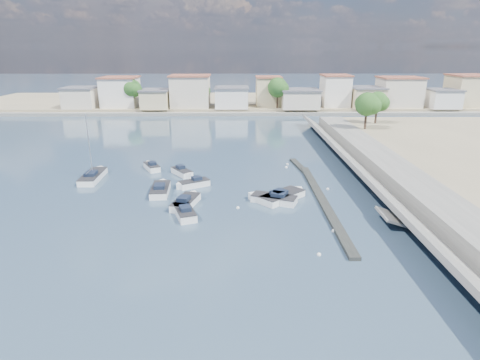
{
  "coord_description": "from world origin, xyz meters",
  "views": [
    {
      "loc": [
        -2.79,
        -32.13,
        16.81
      ],
      "look_at": [
        -2.35,
        14.12,
        1.4
      ],
      "focal_mm": 30.0,
      "sensor_mm": 36.0,
      "label": 1
    }
  ],
  "objects_px": {
    "motorboat_b": "(186,202)",
    "motorboat_g": "(183,173)",
    "motorboat_a": "(184,212)",
    "motorboat_c": "(272,199)",
    "sailboat": "(94,176)",
    "motorboat_h": "(284,196)",
    "motorboat_e": "(161,189)",
    "motorboat_d": "(193,184)",
    "motorboat_f": "(151,167)"
  },
  "relations": [
    {
      "from": "motorboat_f",
      "to": "motorboat_a",
      "type": "bearing_deg",
      "value": -67.94
    },
    {
      "from": "motorboat_c",
      "to": "sailboat",
      "type": "xyz_separation_m",
      "value": [
        -23.13,
        8.72,
        0.03
      ]
    },
    {
      "from": "motorboat_c",
      "to": "motorboat_f",
      "type": "height_order",
      "value": "same"
    },
    {
      "from": "motorboat_b",
      "to": "motorboat_d",
      "type": "relative_size",
      "value": 1.31
    },
    {
      "from": "motorboat_h",
      "to": "sailboat",
      "type": "distance_m",
      "value": 25.81
    },
    {
      "from": "motorboat_a",
      "to": "motorboat_b",
      "type": "bearing_deg",
      "value": 91.67
    },
    {
      "from": "motorboat_c",
      "to": "motorboat_h",
      "type": "xyz_separation_m",
      "value": [
        1.47,
        0.92,
        -0.0
      ]
    },
    {
      "from": "motorboat_b",
      "to": "sailboat",
      "type": "relative_size",
      "value": 0.6
    },
    {
      "from": "motorboat_a",
      "to": "motorboat_c",
      "type": "height_order",
      "value": "same"
    },
    {
      "from": "motorboat_g",
      "to": "motorboat_c",
      "type": "bearing_deg",
      "value": -41.65
    },
    {
      "from": "motorboat_a",
      "to": "motorboat_h",
      "type": "height_order",
      "value": "same"
    },
    {
      "from": "sailboat",
      "to": "motorboat_f",
      "type": "bearing_deg",
      "value": 31.96
    },
    {
      "from": "motorboat_c",
      "to": "motorboat_d",
      "type": "relative_size",
      "value": 1.36
    },
    {
      "from": "motorboat_h",
      "to": "sailboat",
      "type": "relative_size",
      "value": 0.64
    },
    {
      "from": "motorboat_a",
      "to": "motorboat_g",
      "type": "height_order",
      "value": "same"
    },
    {
      "from": "motorboat_c",
      "to": "motorboat_g",
      "type": "xyz_separation_m",
      "value": [
        -11.42,
        10.16,
        0.0
      ]
    },
    {
      "from": "motorboat_c",
      "to": "motorboat_e",
      "type": "relative_size",
      "value": 0.98
    },
    {
      "from": "motorboat_e",
      "to": "motorboat_g",
      "type": "height_order",
      "value": "same"
    },
    {
      "from": "motorboat_a",
      "to": "sailboat",
      "type": "height_order",
      "value": "sailboat"
    },
    {
      "from": "motorboat_f",
      "to": "sailboat",
      "type": "xyz_separation_m",
      "value": [
        -6.86,
        -4.28,
        0.03
      ]
    },
    {
      "from": "motorboat_c",
      "to": "motorboat_g",
      "type": "distance_m",
      "value": 15.28
    },
    {
      "from": "motorboat_b",
      "to": "motorboat_e",
      "type": "height_order",
      "value": "same"
    },
    {
      "from": "motorboat_b",
      "to": "sailboat",
      "type": "bearing_deg",
      "value": 144.85
    },
    {
      "from": "motorboat_a",
      "to": "motorboat_f",
      "type": "distance_m",
      "value": 17.98
    },
    {
      "from": "motorboat_d",
      "to": "motorboat_f",
      "type": "distance_m",
      "value": 10.22
    },
    {
      "from": "motorboat_e",
      "to": "motorboat_f",
      "type": "distance_m",
      "value": 10.09
    },
    {
      "from": "motorboat_a",
      "to": "motorboat_f",
      "type": "xyz_separation_m",
      "value": [
        -6.75,
        16.66,
        -0.0
      ]
    },
    {
      "from": "motorboat_h",
      "to": "motorboat_e",
      "type": "bearing_deg",
      "value": 170.47
    },
    {
      "from": "motorboat_a",
      "to": "sailboat",
      "type": "distance_m",
      "value": 18.4
    },
    {
      "from": "motorboat_a",
      "to": "motorboat_c",
      "type": "bearing_deg",
      "value": 21.04
    },
    {
      "from": "motorboat_c",
      "to": "motorboat_f",
      "type": "bearing_deg",
      "value": 141.36
    },
    {
      "from": "motorboat_e",
      "to": "motorboat_b",
      "type": "bearing_deg",
      "value": -49.1
    },
    {
      "from": "motorboat_e",
      "to": "motorboat_g",
      "type": "bearing_deg",
      "value": 75.09
    },
    {
      "from": "sailboat",
      "to": "motorboat_g",
      "type": "bearing_deg",
      "value": 6.97
    },
    {
      "from": "motorboat_f",
      "to": "motorboat_e",
      "type": "bearing_deg",
      "value": -72.43
    },
    {
      "from": "motorboat_b",
      "to": "motorboat_e",
      "type": "bearing_deg",
      "value": 130.9
    },
    {
      "from": "motorboat_b",
      "to": "motorboat_g",
      "type": "xyz_separation_m",
      "value": [
        -1.82,
        10.96,
        0.0
      ]
    },
    {
      "from": "motorboat_d",
      "to": "motorboat_g",
      "type": "relative_size",
      "value": 1.03
    },
    {
      "from": "motorboat_d",
      "to": "motorboat_h",
      "type": "bearing_deg",
      "value": -21.76
    },
    {
      "from": "motorboat_c",
      "to": "motorboat_f",
      "type": "relative_size",
      "value": 1.4
    },
    {
      "from": "motorboat_b",
      "to": "motorboat_c",
      "type": "bearing_deg",
      "value": 4.77
    },
    {
      "from": "motorboat_b",
      "to": "motorboat_g",
      "type": "height_order",
      "value": "same"
    },
    {
      "from": "motorboat_c",
      "to": "motorboat_e",
      "type": "xyz_separation_m",
      "value": [
        -13.22,
        3.38,
        -0.0
      ]
    },
    {
      "from": "motorboat_h",
      "to": "motorboat_g",
      "type": "bearing_deg",
      "value": 144.36
    },
    {
      "from": "motorboat_b",
      "to": "motorboat_f",
      "type": "height_order",
      "value": "same"
    },
    {
      "from": "motorboat_a",
      "to": "motorboat_h",
      "type": "xyz_separation_m",
      "value": [
        10.99,
        4.58,
        -0.0
      ]
    },
    {
      "from": "motorboat_c",
      "to": "sailboat",
      "type": "relative_size",
      "value": 0.62
    },
    {
      "from": "motorboat_e",
      "to": "motorboat_h",
      "type": "relative_size",
      "value": 0.99
    },
    {
      "from": "motorboat_c",
      "to": "motorboat_g",
      "type": "bearing_deg",
      "value": 138.35
    },
    {
      "from": "motorboat_d",
      "to": "motorboat_h",
      "type": "distance_m",
      "value": 11.86
    }
  ]
}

